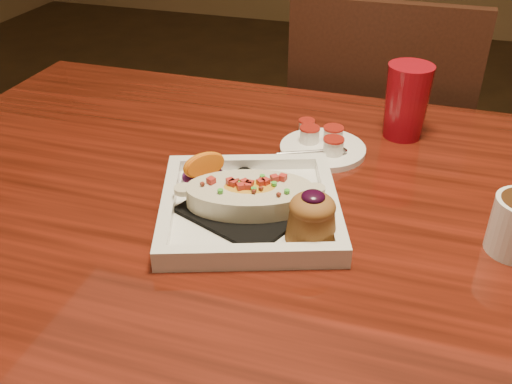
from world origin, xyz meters
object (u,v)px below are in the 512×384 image
(plate, at_px, (257,203))
(chair_far, at_px, (374,160))
(red_tumbler, at_px, (406,102))
(saucer, at_px, (322,146))
(table, at_px, (330,270))

(plate, bearing_deg, chair_far, 61.73)
(red_tumbler, bearing_deg, saucer, -139.90)
(chair_far, bearing_deg, saucer, 82.52)
(plate, height_order, red_tumbler, red_tumbler)
(table, relative_size, saucer, 10.29)
(saucer, xyz_separation_m, red_tumbler, (0.12, 0.10, 0.05))
(table, distance_m, saucer, 0.22)
(saucer, relative_size, red_tumbler, 1.11)
(table, bearing_deg, plate, -162.80)
(plate, bearing_deg, saucer, 58.44)
(table, relative_size, plate, 4.76)
(chair_far, height_order, plate, chair_far)
(chair_far, bearing_deg, plate, 80.86)
(table, height_order, chair_far, chair_far)
(saucer, distance_m, red_tumbler, 0.17)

